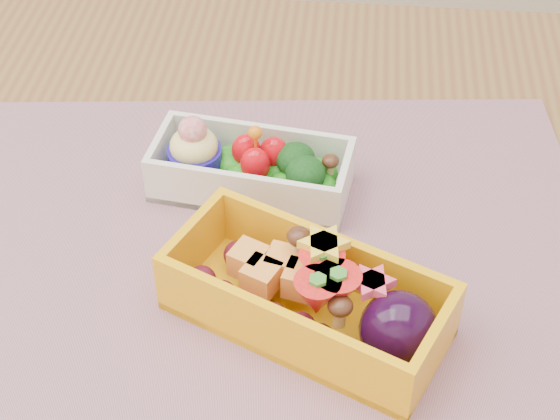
# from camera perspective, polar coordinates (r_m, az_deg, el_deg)

# --- Properties ---
(table) EXTENTS (1.20, 0.80, 0.75)m
(table) POSITION_cam_1_polar(r_m,az_deg,el_deg) (0.72, 1.76, -9.78)
(table) COLOR brown
(table) RESTS_ON ground
(placemat) EXTENTS (0.53, 0.43, 0.00)m
(placemat) POSITION_cam_1_polar(r_m,az_deg,el_deg) (0.66, -0.69, -2.69)
(placemat) COLOR #A06E7B
(placemat) RESTS_ON table
(bento_white) EXTENTS (0.16, 0.09, 0.06)m
(bento_white) POSITION_cam_1_polar(r_m,az_deg,el_deg) (0.70, -1.94, 2.68)
(bento_white) COLOR silver
(bento_white) RESTS_ON placemat
(bento_yellow) EXTENTS (0.21, 0.16, 0.06)m
(bento_yellow) POSITION_cam_1_polar(r_m,az_deg,el_deg) (0.59, 2.09, -5.63)
(bento_yellow) COLOR #F6AB0C
(bento_yellow) RESTS_ON placemat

